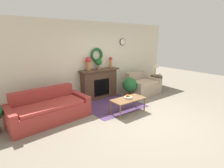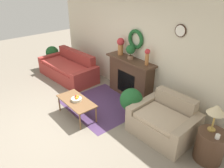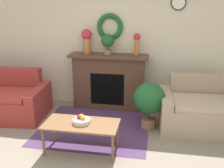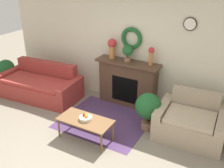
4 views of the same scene
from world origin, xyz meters
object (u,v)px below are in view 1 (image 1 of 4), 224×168
loveseat_right (142,86)px  mug (160,75)px  vase_on_mantel_left (88,62)px  table_lamp (155,66)px  fireplace (99,83)px  couch_left (49,109)px  vase_on_mantel_right (111,61)px  fruit_bowl (128,97)px  side_table_by_loveseat (156,82)px  potted_plant_on_mantel (99,63)px  potted_plant_floor_by_loveseat (130,85)px  coffee_table (128,100)px

loveseat_right → mug: size_ratio=15.88×
vase_on_mantel_left → table_lamp: bearing=-9.0°
vase_on_mantel_left → fireplace: bearing=-0.8°
couch_left → vase_on_mantel_right: vase_on_mantel_right is taller
mug → fireplace: bearing=167.5°
fruit_bowl → vase_on_mantel_right: size_ratio=0.60×
couch_left → table_lamp: size_ratio=4.07×
side_table_by_loveseat → potted_plant_on_mantel: size_ratio=1.59×
fireplace → potted_plant_floor_by_loveseat: (0.81, -0.75, -0.05)m
couch_left → fruit_bowl: (2.00, -0.92, 0.18)m
mug → potted_plant_on_mantel: 2.86m
table_lamp → vase_on_mantel_right: size_ratio=1.29×
side_table_by_loveseat → potted_plant_on_mantel: 2.83m
fruit_bowl → vase_on_mantel_left: 1.89m
fruit_bowl → vase_on_mantel_right: bearing=70.0°
fruit_bowl → potted_plant_on_mantel: 1.82m
potted_plant_on_mantel → mug: bearing=-12.1°
fruit_bowl → potted_plant_floor_by_loveseat: potted_plant_floor_by_loveseat is taller
loveseat_right → vase_on_mantel_left: (-2.04, 0.58, 1.04)m
table_lamp → coffee_table: bearing=-155.5°
potted_plant_on_mantel → fireplace: bearing=42.7°
coffee_table → vase_on_mantel_left: bearing=101.7°
fireplace → mug: fireplace is taller
loveseat_right → potted_plant_on_mantel: potted_plant_on_mantel is taller
fruit_bowl → potted_plant_floor_by_loveseat: 1.25m
side_table_by_loveseat → mug: (0.11, -0.09, 0.34)m
table_lamp → side_table_by_loveseat: bearing=-38.7°
side_table_by_loveseat → coffee_table: bearing=-156.9°
couch_left → fruit_bowl: 2.21m
vase_on_mantel_left → potted_plant_on_mantel: bearing=-2.8°
loveseat_right → coffee_table: loveseat_right is taller
mug → potted_plant_floor_by_loveseat: 1.90m
table_lamp → potted_plant_on_mantel: size_ratio=1.38×
couch_left → potted_plant_floor_by_loveseat: (2.89, -0.04, 0.20)m
coffee_table → loveseat_right: bearing=32.3°
coffee_table → side_table_by_loveseat: size_ratio=1.73×
vase_on_mantel_left → side_table_by_loveseat: bearing=-9.7°
fruit_bowl → vase_on_mantel_left: (-0.35, 1.64, 0.86)m
fireplace → couch_left: size_ratio=0.71×
table_lamp → fruit_bowl: bearing=-155.6°
table_lamp → mug: (0.18, -0.14, -0.38)m
fireplace → coffee_table: (-0.08, -1.64, -0.15)m
coffee_table → vase_on_mantel_right: (0.60, 1.65, 0.92)m
potted_plant_on_mantel → potted_plant_floor_by_loveseat: size_ratio=0.48×
fruit_bowl → vase_on_mantel_left: size_ratio=0.53×
couch_left → vase_on_mantel_left: bearing=18.9°
loveseat_right → fruit_bowl: loveseat_right is taller
fireplace → fruit_bowl: fireplace is taller
couch_left → mug: (4.77, 0.12, 0.34)m
loveseat_right → potted_plant_on_mantel: 2.00m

